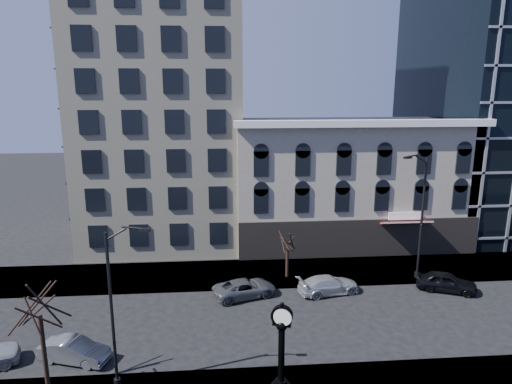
{
  "coord_description": "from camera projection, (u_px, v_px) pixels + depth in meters",
  "views": [
    {
      "loc": [
        -0.52,
        -27.37,
        15.49
      ],
      "look_at": [
        2.0,
        4.0,
        8.0
      ],
      "focal_mm": 32.0,
      "sensor_mm": 36.0,
      "label": 1
    }
  ],
  "objects": [
    {
      "name": "bare_tree_near",
      "position": [
        38.0,
        298.0,
        22.14
      ],
      "size": [
        4.04,
        4.04,
        6.93
      ],
      "color": "black",
      "rests_on": "sidewalk_near"
    },
    {
      "name": "car_far_a",
      "position": [
        245.0,
        288.0,
        33.9
      ],
      "size": [
        5.16,
        3.54,
        1.31
      ],
      "primitive_type": "imported",
      "rotation": [
        0.0,
        0.0,
        1.89
      ],
      "color": "#595B60",
      "rests_on": "ground"
    },
    {
      "name": "car_near_b",
      "position": [
        74.0,
        351.0,
        25.98
      ],
      "size": [
        4.28,
        2.56,
        1.33
      ],
      "primitive_type": "imported",
      "rotation": [
        0.0,
        0.0,
        1.27
      ],
      "color": "#595B60",
      "rests_on": "ground"
    },
    {
      "name": "street_lamp_near",
      "position": [
        121.0,
        265.0,
        22.27
      ],
      "size": [
        2.3,
        0.53,
        8.9
      ],
      "rotation": [
        0.0,
        0.0,
        -0.12
      ],
      "color": "black",
      "rests_on": "sidewalk_near"
    },
    {
      "name": "victorian_row",
      "position": [
        347.0,
        182.0,
        45.12
      ],
      "size": [
        22.6,
        11.19,
        12.5
      ],
      "color": "#A69C88",
      "rests_on": "ground"
    },
    {
      "name": "street_lamp_far",
      "position": [
        417.0,
        184.0,
        35.04
      ],
      "size": [
        2.6,
        1.12,
        10.39
      ],
      "rotation": [
        0.0,
        0.0,
        3.47
      ],
      "color": "black",
      "rests_on": "sidewalk_far"
    },
    {
      "name": "sidewalk_far",
      "position": [
        228.0,
        274.0,
        37.91
      ],
      "size": [
        160.0,
        6.0,
        0.12
      ],
      "primitive_type": "cube",
      "color": "gray",
      "rests_on": "ground"
    },
    {
      "name": "ground",
      "position": [
        231.0,
        324.0,
        30.17
      ],
      "size": [
        160.0,
        160.0,
        0.0
      ],
      "primitive_type": "plane",
      "color": "black",
      "rests_on": "ground"
    },
    {
      "name": "cream_tower",
      "position": [
        159.0,
        43.0,
        43.53
      ],
      "size": [
        15.9,
        15.4,
        42.5
      ],
      "color": "beige",
      "rests_on": "ground"
    },
    {
      "name": "street_clock",
      "position": [
        281.0,
        352.0,
        22.83
      ],
      "size": [
        1.13,
        1.13,
        5.0
      ],
      "rotation": [
        0.0,
        0.0,
        -0.35
      ],
      "color": "black",
      "rests_on": "sidewalk_near"
    },
    {
      "name": "car_far_b",
      "position": [
        329.0,
        285.0,
        34.44
      ],
      "size": [
        4.99,
        2.81,
        1.36
      ],
      "primitive_type": "imported",
      "rotation": [
        0.0,
        0.0,
        1.77
      ],
      "color": "#A5A8AD",
      "rests_on": "ground"
    },
    {
      "name": "car_far_c",
      "position": [
        446.0,
        282.0,
        34.82
      ],
      "size": [
        4.69,
        3.32,
        1.48
      ],
      "primitive_type": "imported",
      "rotation": [
        0.0,
        0.0,
        1.17
      ],
      "color": "black",
      "rests_on": "ground"
    },
    {
      "name": "bare_tree_far",
      "position": [
        288.0,
        235.0,
        36.52
      ],
      "size": [
        2.73,
        2.73,
        4.69
      ],
      "color": "black",
      "rests_on": "sidewalk_far"
    }
  ]
}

